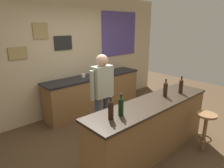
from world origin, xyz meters
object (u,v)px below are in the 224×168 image
object	(u,v)px
bartender	(102,92)
wine_bottle_c	(165,89)
bar_stool	(205,126)
wine_glass_a	(90,73)
wine_bottle_b	(121,106)
wine_glass_b	(99,70)
wine_glass_c	(102,69)
wine_bottle_a	(111,109)
wine_bottle_d	(181,86)
wine_glass_d	(110,67)
coffee_mug	(83,75)

from	to	relation	value
bartender	wine_bottle_c	xyz separation A→B (m)	(0.70, -0.84, 0.12)
bar_stool	wine_glass_a	xyz separation A→B (m)	(-0.50, 2.58, 0.55)
wine_bottle_b	wine_glass_b	size ratio (longest dim) A/B	1.97
wine_glass_c	bartender	bearing A→B (deg)	-129.38
wine_bottle_b	wine_glass_c	bearing A→B (deg)	56.27
wine_bottle_a	wine_bottle_d	size ratio (longest dim) A/B	1.00
bartender	wine_bottle_d	size ratio (longest dim) A/B	5.29
bartender	wine_glass_d	world-z (taller)	bartender
wine_bottle_c	wine_glass_b	world-z (taller)	wine_bottle_c
wine_glass_d	coffee_mug	bearing A→B (deg)	-177.88
bartender	wine_bottle_c	bearing A→B (deg)	-50.24
wine_bottle_a	wine_bottle_c	world-z (taller)	same
wine_bottle_d	wine_glass_c	world-z (taller)	wine_bottle_d
wine_glass_a	wine_glass_d	bearing A→B (deg)	10.28
wine_glass_d	coffee_mug	size ratio (longest dim) A/B	1.24
wine_glass_a	wine_glass_d	size ratio (longest dim) A/B	1.00
wine_bottle_c	wine_glass_d	bearing A→B (deg)	73.87
wine_glass_c	coffee_mug	bearing A→B (deg)	178.98
wine_glass_b	wine_glass_c	distance (m)	0.15
wine_glass_b	wine_glass_c	world-z (taller)	same
bartender	wine_bottle_c	world-z (taller)	bartender
wine_glass_a	wine_glass_c	size ratio (longest dim) A/B	1.00
bar_stool	wine_bottle_c	xyz separation A→B (m)	(-0.36, 0.60, 0.60)
wine_bottle_a	wine_glass_b	world-z (taller)	wine_bottle_a
bartender	wine_glass_b	size ratio (longest dim) A/B	10.45
wine_bottle_d	coffee_mug	xyz separation A→B (m)	(-0.61, 2.17, -0.11)
wine_glass_a	wine_glass_c	world-z (taller)	same
bar_stool	wine_bottle_c	world-z (taller)	wine_bottle_c
wine_glass_a	wine_bottle_a	bearing A→B (deg)	-119.33
bartender	coffee_mug	size ratio (longest dim) A/B	12.96
wine_glass_b	coffee_mug	xyz separation A→B (m)	(-0.43, 0.07, -0.06)
wine_bottle_c	wine_bottle_a	bearing A→B (deg)	-179.43
bar_stool	wine_glass_d	size ratio (longest dim) A/B	4.39
wine_bottle_b	wine_bottle_d	bearing A→B (deg)	-2.68
wine_bottle_b	wine_bottle_c	world-z (taller)	same
bartender	wine_glass_d	xyz separation A→B (m)	(1.31, 1.28, 0.07)
wine_bottle_a	wine_glass_b	size ratio (longest dim) A/B	1.97
wine_bottle_d	wine_glass_b	world-z (taller)	wine_bottle_d
wine_bottle_b	wine_glass_d	size ratio (longest dim) A/B	1.97
wine_glass_a	wine_glass_d	xyz separation A→B (m)	(0.75, 0.14, 0.00)
bartender	wine_glass_c	world-z (taller)	bartender
wine_bottle_b	wine_glass_a	xyz separation A→B (m)	(0.94, 2.00, -0.05)
wine_bottle_d	wine_glass_d	bearing A→B (deg)	83.48
bar_stool	wine_bottle_d	bearing A→B (deg)	90.29
bar_stool	wine_glass_c	xyz separation A→B (m)	(-0.05, 2.67, 0.55)
wine_bottle_b	wine_bottle_d	world-z (taller)	same
wine_bottle_b	wine_glass_a	distance (m)	2.21
wine_glass_a	wine_glass_d	distance (m)	0.76
wine_bottle_a	wine_glass_d	bearing A→B (deg)	48.70
wine_glass_c	wine_bottle_d	bearing A→B (deg)	-88.84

